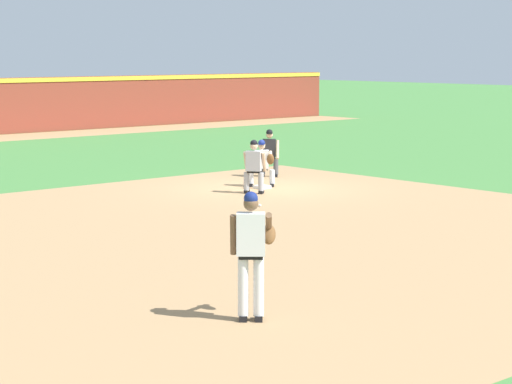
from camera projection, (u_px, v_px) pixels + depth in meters
name	position (u px, v px, depth m)	size (l,w,h in m)	color
ground_plane	(262.00, 189.00, 27.90)	(160.00, 160.00, 0.00)	#47843D
infield_dirt_patch	(258.00, 233.00, 21.03)	(18.00, 18.00, 0.01)	tan
first_base_bag	(262.00, 187.00, 27.90)	(0.38, 0.38, 0.09)	white
baseball	(260.00, 205.00, 24.60)	(0.07, 0.07, 0.07)	white
pitcher	(252.00, 248.00, 14.04)	(0.85, 0.55, 1.86)	black
first_baseman	(262.00, 161.00, 28.15)	(0.71, 1.09, 1.34)	black
baserunner	(254.00, 164.00, 26.80)	(0.65, 0.68, 1.46)	black
umpire	(269.00, 151.00, 30.42)	(0.67, 0.67, 1.46)	black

